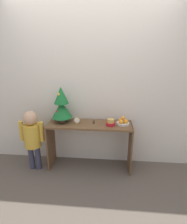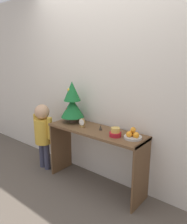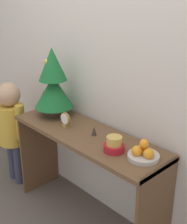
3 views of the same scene
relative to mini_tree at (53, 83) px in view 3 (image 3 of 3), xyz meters
The scene contains 8 objects.
back_wall 0.53m from the mini_tree, 25.91° to the left, with size 7.00×0.05×2.50m, color beige.
console_table 0.61m from the mini_tree, ahead, with size 1.27×0.41×0.75m.
mini_tree is the anchor object (origin of this frame).
fruit_bowl 0.95m from the mini_tree, ahead, with size 0.19×0.19×0.13m.
singing_bowl 0.78m from the mini_tree, ahead, with size 0.13×0.13×0.10m.
desk_clock 0.34m from the mini_tree, 18.60° to the right, with size 0.09×0.04×0.11m.
figurine 0.54m from the mini_tree, ahead, with size 0.04×0.04×0.07m.
child_figure 0.64m from the mini_tree, 159.27° to the right, with size 0.38×0.24×0.96m.
Camera 3 is at (1.49, -1.12, 1.71)m, focal length 50.00 mm.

